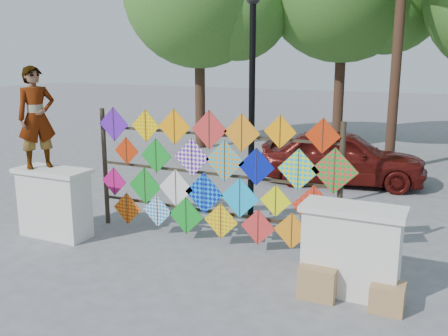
{
  "coord_description": "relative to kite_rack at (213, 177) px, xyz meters",
  "views": [
    {
      "loc": [
        3.85,
        -6.84,
        3.3
      ],
      "look_at": [
        0.37,
        0.6,
        1.43
      ],
      "focal_mm": 40.0,
      "sensor_mm": 36.0,
      "label": 1
    }
  ],
  "objects": [
    {
      "name": "ground",
      "position": [
        -0.1,
        -0.73,
        -1.22
      ],
      "size": [
        80.0,
        80.0,
        0.0
      ],
      "primitive_type": "plane",
      "color": "gray",
      "rests_on": "ground"
    },
    {
      "name": "cardboard_box_far",
      "position": [
        3.16,
        -1.22,
        -1.03
      ],
      "size": [
        0.43,
        0.4,
        0.36
      ],
      "primitive_type": "cube",
      "color": "tan",
      "rests_on": "ground"
    },
    {
      "name": "parapet_right",
      "position": [
        2.6,
        -0.93,
        -0.57
      ],
      "size": [
        1.4,
        0.65,
        1.28
      ],
      "color": "white",
      "rests_on": "ground"
    },
    {
      "name": "sedan",
      "position": [
        1.16,
        5.2,
        -0.5
      ],
      "size": [
        4.39,
        2.32,
        1.42
      ],
      "primitive_type": "imported",
      "rotation": [
        0.0,
        0.0,
        1.73
      ],
      "color": "#53110E",
      "rests_on": "ground"
    },
    {
      "name": "kite_rack",
      "position": [
        0.0,
        0.0,
        0.0
      ],
      "size": [
        4.93,
        0.24,
        2.38
      ],
      "color": "#2F261A",
      "rests_on": "ground"
    },
    {
      "name": "lamppost",
      "position": [
        0.2,
        1.27,
        1.48
      ],
      "size": [
        0.28,
        0.28,
        4.46
      ],
      "color": "black",
      "rests_on": "ground"
    },
    {
      "name": "vendor_woman",
      "position": [
        -3.07,
        -0.93,
        0.98
      ],
      "size": [
        0.71,
        0.8,
        1.83
      ],
      "primitive_type": "imported",
      "rotation": [
        0.0,
        0.0,
        1.05
      ],
      "color": "#99999E",
      "rests_on": "parapet_left"
    },
    {
      "name": "cardboard_box_near",
      "position": [
        2.23,
        -1.2,
        -0.99
      ],
      "size": [
        0.51,
        0.45,
        0.45
      ],
      "primitive_type": "cube",
      "color": "tan",
      "rests_on": "ground"
    },
    {
      "name": "parapet_left",
      "position": [
        -2.8,
        -0.93,
        -0.57
      ],
      "size": [
        1.4,
        0.65,
        1.28
      ],
      "color": "white",
      "rests_on": "ground"
    }
  ]
}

